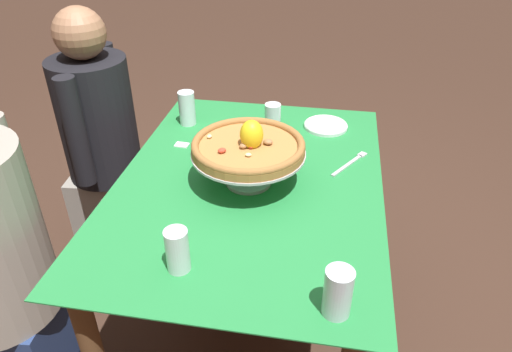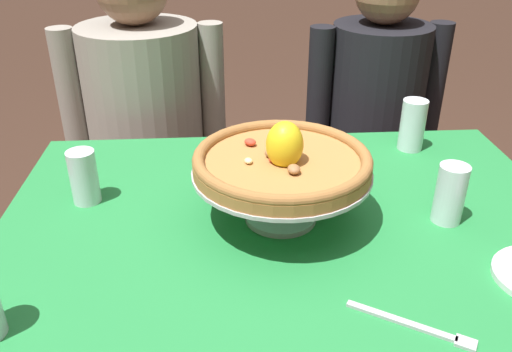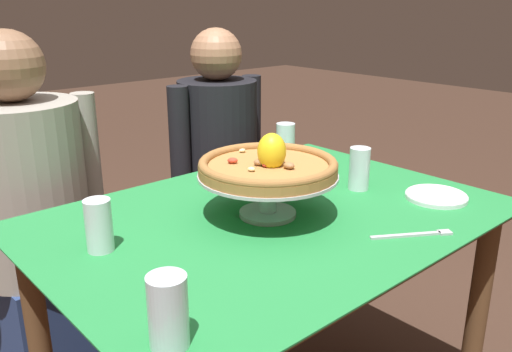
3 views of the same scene
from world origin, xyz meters
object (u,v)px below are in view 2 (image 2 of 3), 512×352
at_px(pizza_stand, 281,183).
at_px(diner_right, 371,144).
at_px(diner_left, 148,140).
at_px(sugar_packet, 345,154).
at_px(pizza, 282,160).
at_px(water_glass_back_right, 412,128).
at_px(water_glass_side_right, 450,197).
at_px(water_glass_side_left, 84,180).
at_px(dinner_fork, 417,327).

height_order(pizza_stand, diner_right, diner_right).
relative_size(pizza_stand, diner_left, 0.30).
bearing_deg(sugar_packet, diner_left, 142.17).
height_order(pizza, diner_right, diner_right).
bearing_deg(water_glass_back_right, water_glass_side_right, -96.13).
distance_m(pizza, water_glass_back_right, 0.51).
distance_m(water_glass_side_left, water_glass_back_right, 0.84).
height_order(pizza_stand, dinner_fork, pizza_stand).
bearing_deg(water_glass_back_right, diner_left, 151.12).
bearing_deg(dinner_fork, water_glass_side_left, 144.29).
relative_size(water_glass_side_right, sugar_packet, 2.56).
distance_m(water_glass_side_right, diner_left, 1.07).
bearing_deg(water_glass_side_left, pizza_stand, -13.43).
xyz_separation_m(dinner_fork, diner_right, (0.22, 1.07, -0.18)).
relative_size(diner_left, diner_right, 1.02).
height_order(water_glass_side_left, sugar_packet, water_glass_side_left).
xyz_separation_m(water_glass_side_right, diner_right, (0.06, 0.76, -0.24)).
xyz_separation_m(water_glass_side_right, dinner_fork, (-0.16, -0.30, -0.05)).
distance_m(water_glass_side_right, diner_right, 0.80).
bearing_deg(pizza, water_glass_side_left, 166.47).
height_order(water_glass_side_right, diner_right, diner_right).
relative_size(water_glass_side_right, dinner_fork, 0.69).
height_order(pizza, diner_left, diner_left).
relative_size(water_glass_side_left, dinner_fork, 0.66).
bearing_deg(sugar_packet, dinner_fork, -91.91).
distance_m(pizza, water_glass_side_right, 0.36).
height_order(dinner_fork, diner_right, diner_right).
distance_m(water_glass_back_right, water_glass_side_right, 0.35).
xyz_separation_m(water_glass_side_left, water_glass_back_right, (0.81, 0.22, 0.01)).
bearing_deg(water_glass_side_right, water_glass_side_left, 170.33).
relative_size(water_glass_back_right, water_glass_side_right, 1.07).
bearing_deg(dinner_fork, pizza, 118.60).
bearing_deg(dinner_fork, water_glass_side_right, 61.54).
height_order(water_glass_back_right, sugar_packet, water_glass_back_right).
relative_size(dinner_fork, diner_left, 0.15).
height_order(water_glass_side_left, water_glass_side_right, water_glass_side_right).
bearing_deg(pizza_stand, diner_left, 116.85).
relative_size(pizza, diner_right, 0.30).
distance_m(pizza, diner_right, 0.90).
distance_m(dinner_fork, sugar_packet, 0.63).
height_order(pizza, dinner_fork, pizza).
height_order(dinner_fork, sugar_packet, dinner_fork).
xyz_separation_m(pizza, diner_right, (0.40, 0.74, -0.32)).
distance_m(pizza_stand, sugar_packet, 0.36).
xyz_separation_m(pizza_stand, water_glass_back_right, (0.38, 0.32, -0.03)).
distance_m(water_glass_back_right, sugar_packet, 0.19).
distance_m(pizza_stand, water_glass_back_right, 0.50).
bearing_deg(diner_left, water_glass_side_right, -46.89).
xyz_separation_m(water_glass_side_left, diner_right, (0.83, 0.63, -0.23)).
bearing_deg(diner_left, pizza_stand, -63.15).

